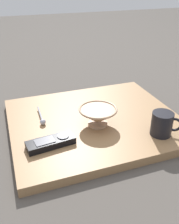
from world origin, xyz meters
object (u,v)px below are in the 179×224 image
(tv_remote_near, at_px, (51,142))
(teaspoon, at_px, (42,120))
(cereal_bowl, at_px, (98,116))
(coffee_mug, at_px, (162,124))

(tv_remote_near, bearing_deg, teaspoon, -89.73)
(teaspoon, xyz_separation_m, tv_remote_near, (-0.00, 0.15, 0.00))
(cereal_bowl, distance_m, teaspoon, 0.21)
(coffee_mug, distance_m, tv_remote_near, 0.38)
(coffee_mug, relative_size, teaspoon, 0.72)
(cereal_bowl, relative_size, tv_remote_near, 0.87)
(coffee_mug, distance_m, teaspoon, 0.43)
(tv_remote_near, bearing_deg, coffee_mug, 170.22)
(coffee_mug, xyz_separation_m, teaspoon, (0.37, -0.22, -0.03))
(coffee_mug, xyz_separation_m, tv_remote_near, (0.37, -0.06, -0.03))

